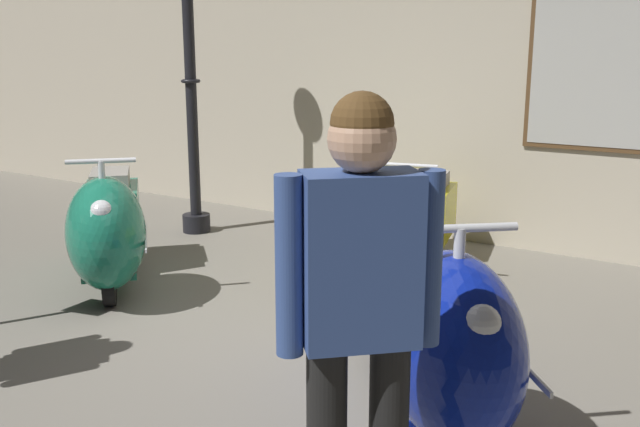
{
  "coord_description": "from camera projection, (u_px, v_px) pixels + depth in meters",
  "views": [
    {
      "loc": [
        2.68,
        -3.3,
        1.85
      ],
      "look_at": [
        -0.02,
        0.94,
        0.67
      ],
      "focal_mm": 39.84,
      "sensor_mm": 36.0,
      "label": 1
    }
  ],
  "objects": [
    {
      "name": "scooter_0",
      "position": [
        109.0,
        228.0,
        5.44
      ],
      "size": [
        1.62,
        1.59,
        1.08
      ],
      "rotation": [
        0.0,
        0.0,
        -0.77
      ],
      "color": "black",
      "rests_on": "ground"
    },
    {
      "name": "visitor_1",
      "position": [
        360.0,
        304.0,
        2.43
      ],
      "size": [
        0.45,
        0.44,
        1.71
      ],
      "rotation": [
        0.0,
        0.0,
        2.33
      ],
      "color": "black",
      "rests_on": "ground"
    },
    {
      "name": "showroom_back_wall",
      "position": [
        466.0,
        40.0,
        6.65
      ],
      "size": [
        18.0,
        0.63,
        3.83
      ],
      "color": "#BCB29E",
      "rests_on": "ground"
    },
    {
      "name": "lamppost",
      "position": [
        189.0,
        52.0,
        6.89
      ],
      "size": [
        0.34,
        0.34,
        2.94
      ],
      "color": "black",
      "rests_on": "ground"
    },
    {
      "name": "ground_plane",
      "position": [
        244.0,
        344.0,
        4.54
      ],
      "size": [
        60.0,
        60.0,
        0.0
      ],
      "primitive_type": "plane",
      "color": "slate"
    },
    {
      "name": "scooter_1",
      "position": [
        415.0,
        224.0,
        5.76
      ],
      "size": [
        0.82,
        1.69,
        0.99
      ],
      "rotation": [
        0.0,
        0.0,
        -1.34
      ],
      "color": "black",
      "rests_on": "ground"
    },
    {
      "name": "scooter_2",
      "position": [
        432.0,
        330.0,
        3.44
      ],
      "size": [
        1.59,
        1.74,
        1.12
      ],
      "rotation": [
        0.0,
        0.0,
        -0.87
      ],
      "color": "black",
      "rests_on": "ground"
    }
  ]
}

